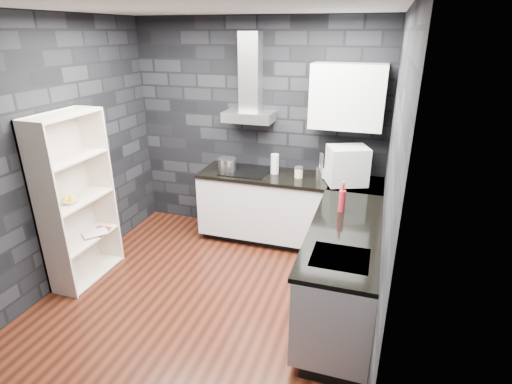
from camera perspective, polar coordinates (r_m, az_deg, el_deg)
The scene contains 28 objects.
ground at distance 4.28m, azimuth -6.49°, elevation -14.16°, with size 3.20×3.20×0.00m, color #411A0F.
ceiling at distance 3.47m, azimuth -8.56°, elevation 24.78°, with size 3.20×3.20×0.00m, color silver.
wall_back at distance 5.12m, azimuth 0.23°, elevation 8.80°, with size 3.20×0.05×2.70m, color black.
wall_front at distance 2.42m, azimuth -23.69°, elevation -8.96°, with size 3.20×0.05×2.70m, color black.
wall_left at distance 4.57m, azimuth -26.35°, elevation 4.86°, with size 0.05×3.20×2.70m, color black.
wall_right at distance 3.35m, azimuth 18.82°, elevation 0.35°, with size 0.05×3.20×2.70m, color black.
toekick_back at distance 5.20m, azimuth 4.56°, elevation -6.40°, with size 2.18×0.50×0.10m, color black.
toekick_right at distance 4.07m, azimuth 12.37°, elevation -15.94°, with size 0.50×1.78×0.10m, color black.
counter_back_cab at distance 4.98m, azimuth 4.60°, elevation -2.25°, with size 2.20×0.60×0.76m, color silver.
counter_right_cab at distance 3.83m, azimuth 12.29°, elevation -10.76°, with size 0.60×1.80×0.76m, color silver.
counter_back_top at distance 4.82m, azimuth 4.72°, elevation 2.04°, with size 2.20×0.62×0.04m, color black.
counter_right_top at distance 3.63m, azimuth 12.64°, elevation -5.41°, with size 0.62×1.80×0.04m, color black.
counter_corner_top at distance 4.73m, azimuth 14.22°, elevation 1.03°, with size 0.62×0.62×0.04m, color black.
hood_body at distance 4.91m, azimuth -1.02°, elevation 10.73°, with size 0.60×0.34×0.12m, color #B9B9BE.
hood_chimney at distance 4.90m, azimuth -0.79°, elevation 16.74°, with size 0.24×0.20×0.90m, color #B9B9BE.
upper_cabinet at distance 4.62m, azimuth 12.95°, elevation 13.15°, with size 0.80×0.35×0.70m, color silver.
cooktop at distance 4.96m, azimuth -1.45°, elevation 3.02°, with size 0.58×0.50×0.01m, color black.
sink_rim at distance 3.18m, azimuth 11.93°, elevation -9.19°, with size 0.44×0.40×0.01m, color #B9B9BE.
pot at distance 4.98m, azimuth -4.15°, elevation 3.92°, with size 0.22×0.22×0.13m, color silver.
glass_vase at distance 4.86m, azimuth 2.70°, elevation 4.03°, with size 0.10×0.10×0.24m, color silver.
storage_jar at distance 4.76m, azimuth 6.11°, elevation 2.73°, with size 0.10×0.10×0.12m, color #CAB490.
utensil_crock at distance 4.75m, azimuth 9.18°, elevation 2.69°, with size 0.11×0.11×0.14m, color silver.
appliance_garage at distance 4.58m, azimuth 12.88°, elevation 3.72°, with size 0.43×0.33×0.43m, color silver.
red_bottle at distance 3.91m, azimuth 12.18°, elevation -1.27°, with size 0.06×0.06×0.21m, color #A61B25.
bookshelf at distance 4.50m, azimuth -24.28°, elevation -1.11°, with size 0.34×0.80×1.80m, color beige.
fruit_bowl at distance 4.43m, azimuth -25.05°, elevation -1.07°, with size 0.20×0.20×0.05m, color silver.
book_red at distance 4.73m, azimuth -22.46°, elevation -4.07°, with size 0.17×0.02×0.23m, color maroon.
book_second at distance 4.73m, azimuth -22.44°, elevation -3.81°, with size 0.18×0.02×0.25m, color #B2B2B2.
Camera 1 is at (1.48, -3.13, 2.52)m, focal length 28.00 mm.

